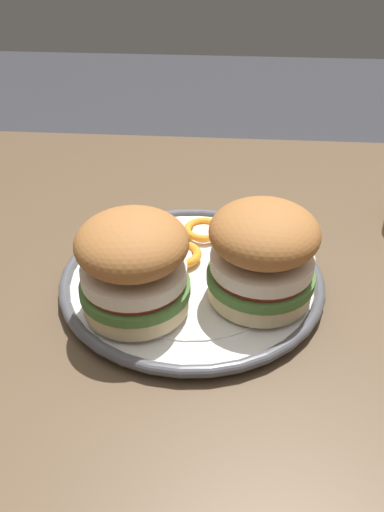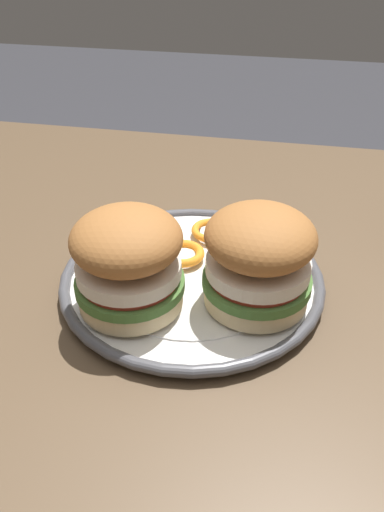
# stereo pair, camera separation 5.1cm
# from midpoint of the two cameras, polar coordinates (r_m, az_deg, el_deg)

# --- Properties ---
(dining_table) EXTENTS (1.46, 0.86, 0.78)m
(dining_table) POSITION_cam_midpoint_polar(r_m,az_deg,el_deg) (0.63, 3.16, -11.94)
(dining_table) COLOR brown
(dining_table) RESTS_ON ground
(dinner_plate) EXTENTS (0.28, 0.28, 0.02)m
(dinner_plate) POSITION_cam_midpoint_polar(r_m,az_deg,el_deg) (0.57, -2.55, -2.59)
(dinner_plate) COLOR white
(dinner_plate) RESTS_ON dining_table
(sandwich_half_left) EXTENTS (0.13, 0.13, 0.10)m
(sandwich_half_left) POSITION_cam_midpoint_polar(r_m,az_deg,el_deg) (0.51, 4.74, 0.23)
(sandwich_half_left) COLOR beige
(sandwich_half_left) RESTS_ON dinner_plate
(sandwich_half_right) EXTENTS (0.14, 0.14, 0.10)m
(sandwich_half_right) POSITION_cam_midpoint_polar(r_m,az_deg,el_deg) (0.50, -9.21, -0.94)
(sandwich_half_right) COLOR beige
(sandwich_half_right) RESTS_ON dinner_plate
(orange_peel_curled) EXTENTS (0.06, 0.06, 0.01)m
(orange_peel_curled) POSITION_cam_midpoint_polar(r_m,az_deg,el_deg) (0.63, -1.03, 2.76)
(orange_peel_curled) COLOR orange
(orange_peel_curled) RESTS_ON dinner_plate
(orange_peel_strip_long) EXTENTS (0.04, 0.08, 0.01)m
(orange_peel_strip_long) POSITION_cam_midpoint_polar(r_m,az_deg,el_deg) (0.61, 3.56, 1.21)
(orange_peel_strip_long) COLOR orange
(orange_peel_strip_long) RESTS_ON dinner_plate
(orange_peel_strip_short) EXTENTS (0.08, 0.05, 0.01)m
(orange_peel_strip_short) POSITION_cam_midpoint_polar(r_m,az_deg,el_deg) (0.61, -7.59, 1.06)
(orange_peel_strip_short) COLOR orange
(orange_peel_strip_short) RESTS_ON dinner_plate
(orange_peel_small_curl) EXTENTS (0.06, 0.06, 0.01)m
(orange_peel_small_curl) POSITION_cam_midpoint_polar(r_m,az_deg,el_deg) (0.59, -3.76, 0.11)
(orange_peel_small_curl) COLOR orange
(orange_peel_small_curl) RESTS_ON dinner_plate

